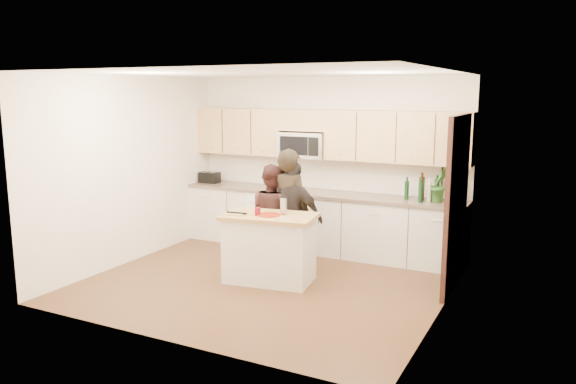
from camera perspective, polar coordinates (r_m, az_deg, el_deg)
The scene contains 21 objects.
floor at distance 7.49m, azimuth -2.19°, elevation -9.15°, with size 4.50×4.50×0.00m, color #512D1B.
room_shell at distance 7.10m, azimuth -2.29°, elevation 4.14°, with size 4.52×4.02×2.71m.
back_cabinetry at distance 8.81m, azimuth 3.12°, elevation -2.99°, with size 4.50×0.66×0.94m.
upper_cabinetry at distance 8.73m, azimuth 3.79°, elevation 5.99°, with size 4.50×0.33×0.75m.
microwave at distance 8.85m, azimuth 1.63°, elevation 4.81°, with size 0.76×0.41×0.40m.
doorway at distance 7.30m, azimuth 16.84°, elevation -0.68°, with size 0.06×1.25×2.20m.
framed_picture at distance 8.38m, azimuth 16.31°, elevation 1.55°, with size 0.30×0.03×0.38m.
dish_towel at distance 9.00m, azimuth -2.89°, elevation -0.57°, with size 0.34×0.60×0.48m.
island at distance 7.41m, azimuth -1.90°, elevation -5.67°, with size 1.29×0.87×0.90m.
red_plate at distance 7.25m, azimuth -1.92°, elevation -2.33°, with size 0.29×0.29×0.02m, color maroon.
box_grater at distance 7.26m, azimuth -0.45°, elevation -1.30°, with size 0.08×0.06×0.23m.
drink_glass at distance 7.25m, azimuth -3.11°, elevation -1.98°, with size 0.07×0.07×0.11m, color maroon.
cutting_board at distance 7.33m, azimuth -5.54°, elevation -2.23°, with size 0.28×0.18×0.02m, color #A67845.
tongs at distance 7.32m, azimuth -5.21°, elevation -2.11°, with size 0.28×0.03×0.02m, color black.
knife at distance 7.29m, azimuth -5.36°, elevation -2.20°, with size 0.22×0.02×0.01m, color silver.
toaster at distance 9.67m, azimuth -7.98°, elevation 1.48°, with size 0.34×0.20×0.19m.
bottle_cluster at distance 8.20m, azimuth 14.26°, elevation 0.35°, with size 0.79×0.33×0.40m.
orchid at distance 8.16m, azimuth 15.13°, elevation 0.73°, with size 0.27×0.22×0.50m, color #356D2B.
woman_left at distance 7.78m, azimuth 0.09°, elevation -1.85°, with size 0.62×0.41×1.71m, color black.
woman_center at distance 7.92m, azimuth -1.53°, elevation -2.48°, with size 0.72×0.56×1.49m, color #341B1A.
woman_right at distance 7.77m, azimuth 0.57°, elevation -2.54°, with size 0.90×0.37×1.53m, color black.
Camera 1 is at (3.43, -6.18, 2.48)m, focal length 35.00 mm.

